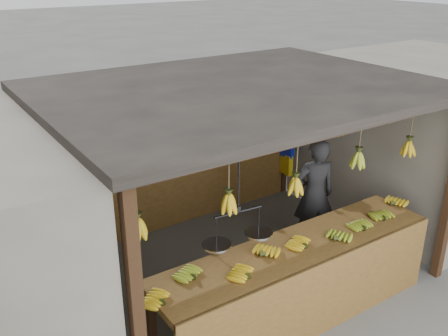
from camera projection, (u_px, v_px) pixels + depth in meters
ground at (237, 269)px, 6.41m from camera, size 80.00×80.00×0.00m
stall at (223, 115)px, 5.90m from camera, size 4.30×3.30×2.40m
neighbor_right at (425, 134)px, 7.81m from camera, size 3.00×3.00×2.30m
counter at (305, 268)px, 5.19m from camera, size 3.48×0.76×0.96m
hanging_bananas at (238, 151)px, 5.78m from camera, size 3.62×2.25×0.40m
balance_scale at (238, 235)px, 4.81m from camera, size 0.74×0.32×0.85m
vendor at (314, 195)px, 6.62m from camera, size 0.67×0.55×1.57m
bag_bundles at (288, 139)px, 8.05m from camera, size 0.08×0.26×1.21m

